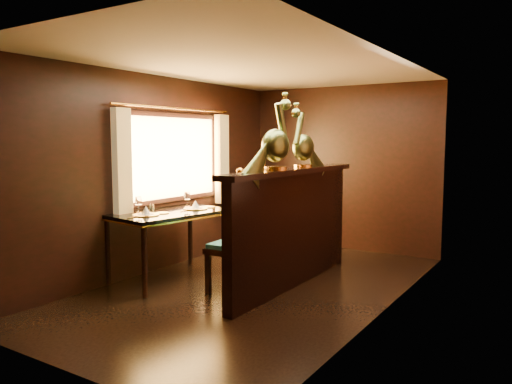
# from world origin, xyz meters

# --- Properties ---
(ground) EXTENTS (5.00, 5.00, 0.00)m
(ground) POSITION_xyz_m (0.00, 0.00, 0.00)
(ground) COLOR black
(ground) RESTS_ON ground
(room_shell) EXTENTS (3.04, 5.04, 2.52)m
(room_shell) POSITION_xyz_m (-0.09, 0.02, 1.58)
(room_shell) COLOR black
(room_shell) RESTS_ON ground
(partition) EXTENTS (0.26, 2.70, 1.36)m
(partition) POSITION_xyz_m (0.32, 0.30, 0.71)
(partition) COLOR black
(partition) RESTS_ON ground
(dining_table) EXTENTS (1.05, 1.52, 1.03)m
(dining_table) POSITION_xyz_m (-1.05, -0.27, 0.75)
(dining_table) COLOR black
(dining_table) RESTS_ON ground
(chair_left) EXTENTS (0.52, 0.56, 1.40)m
(chair_left) POSITION_xyz_m (0.00, -0.24, 0.73)
(chair_left) COLOR black
(chair_left) RESTS_ON ground
(chair_right) EXTENTS (0.54, 0.56, 1.19)m
(chair_right) POSITION_xyz_m (-0.31, 1.12, 0.62)
(chair_right) COLOR black
(chair_right) RESTS_ON ground
(peacock_left) EXTENTS (0.26, 0.71, 0.84)m
(peacock_left) POSITION_xyz_m (0.33, -0.11, 1.78)
(peacock_left) COLOR #164335
(peacock_left) RESTS_ON partition
(peacock_right) EXTENTS (0.23, 0.63, 0.74)m
(peacock_right) POSITION_xyz_m (0.33, 0.54, 1.73)
(peacock_right) COLOR #164335
(peacock_right) RESTS_ON partition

